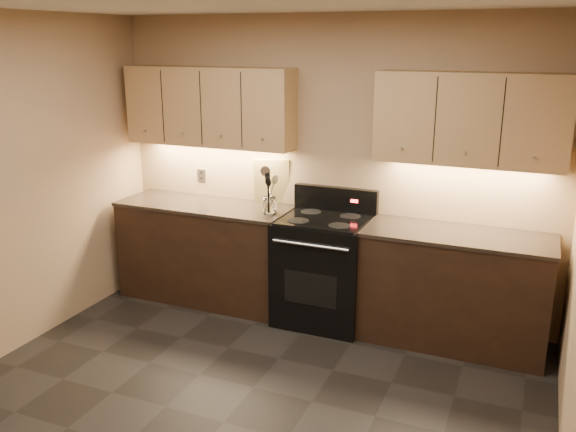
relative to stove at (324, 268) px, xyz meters
The scene contains 15 objects.
floor 1.75m from the stove, 92.72° to the right, with size 4.00×4.00×0.00m, color black.
wall_back 0.88m from the stove, 104.10° to the left, with size 4.00×0.04×2.60m, color tan.
counter_left 1.18m from the stove, behind, with size 1.62×0.62×0.93m.
counter_right 1.10m from the stove, ahead, with size 1.46×0.62×0.93m.
stove is the anchor object (origin of this frame).
upper_cab_left 1.78m from the stove, behind, with size 1.60×0.30×0.70m, color tan.
upper_cab_right 1.73m from the stove, ahead, with size 1.44×0.30×0.70m, color tan.
outlet_plate 1.55m from the stove, 167.24° to the left, with size 0.09×0.01×0.12m, color #B2B5BA.
utensil_crock 0.72m from the stove, behind, with size 0.15×0.15×0.14m.
cutting_board 0.95m from the stove, 155.28° to the left, with size 0.33×0.02×0.42m, color tan.
wooden_spoon 0.82m from the stove, behind, with size 0.06×0.06×0.32m, color tan, non-canonical shape.
black_spoon 0.81m from the stove, behind, with size 0.06×0.06×0.33m, color black, non-canonical shape.
black_turner 0.81m from the stove, behind, with size 0.08×0.08×0.35m, color black, non-canonical shape.
steel_spatula 0.81m from the stove, behind, with size 0.08×0.08×0.39m, color silver, non-canonical shape.
steel_skimmer 0.80m from the stove, behind, with size 0.09×0.09×0.38m, color silver, non-canonical shape.
Camera 1 is at (1.71, -2.98, 2.39)m, focal length 38.00 mm.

